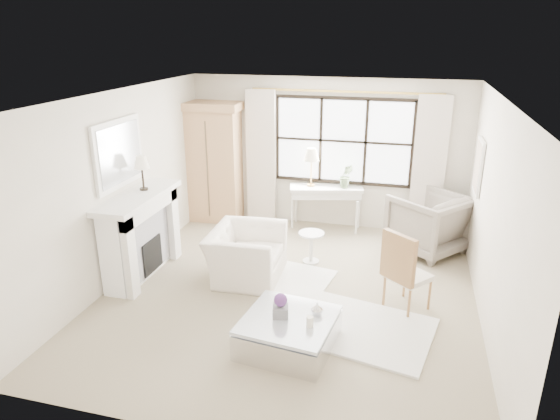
# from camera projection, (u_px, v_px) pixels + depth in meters

# --- Properties ---
(floor) EXTENTS (5.50, 5.50, 0.00)m
(floor) POSITION_uv_depth(u_px,v_px,m) (290.00, 292.00, 6.98)
(floor) COLOR tan
(floor) RESTS_ON ground
(ceiling) EXTENTS (5.50, 5.50, 0.00)m
(ceiling) POSITION_uv_depth(u_px,v_px,m) (291.00, 97.00, 6.06)
(ceiling) COLOR silver
(ceiling) RESTS_ON ground
(wall_back) EXTENTS (5.00, 0.00, 5.00)m
(wall_back) POSITION_uv_depth(u_px,v_px,m) (326.00, 154.00, 9.02)
(wall_back) COLOR beige
(wall_back) RESTS_ON ground
(wall_front) EXTENTS (5.00, 0.00, 5.00)m
(wall_front) POSITION_uv_depth(u_px,v_px,m) (210.00, 309.00, 4.02)
(wall_front) COLOR beige
(wall_front) RESTS_ON ground
(wall_left) EXTENTS (0.00, 5.50, 5.50)m
(wall_left) POSITION_uv_depth(u_px,v_px,m) (120.00, 187.00, 7.12)
(wall_left) COLOR silver
(wall_left) RESTS_ON ground
(wall_right) EXTENTS (0.00, 5.50, 5.50)m
(wall_right) POSITION_uv_depth(u_px,v_px,m) (495.00, 219.00, 5.92)
(wall_right) COLOR silver
(wall_right) RESTS_ON ground
(window_pane) EXTENTS (2.40, 0.02, 1.50)m
(window_pane) POSITION_uv_depth(u_px,v_px,m) (343.00, 141.00, 8.84)
(window_pane) COLOR white
(window_pane) RESTS_ON wall_back
(window_frame) EXTENTS (2.50, 0.04, 1.50)m
(window_frame) POSITION_uv_depth(u_px,v_px,m) (343.00, 141.00, 8.84)
(window_frame) COLOR black
(window_frame) RESTS_ON wall_back
(curtain_rod) EXTENTS (3.30, 0.04, 0.04)m
(curtain_rod) POSITION_uv_depth(u_px,v_px,m) (345.00, 91.00, 8.49)
(curtain_rod) COLOR #B99540
(curtain_rod) RESTS_ON wall_back
(curtain_left) EXTENTS (0.55, 0.10, 2.47)m
(curtain_left) POSITION_uv_depth(u_px,v_px,m) (261.00, 157.00, 9.26)
(curtain_left) COLOR beige
(curtain_left) RESTS_ON ground
(curtain_right) EXTENTS (0.55, 0.10, 2.47)m
(curtain_right) POSITION_uv_depth(u_px,v_px,m) (429.00, 168.00, 8.54)
(curtain_right) COLOR beige
(curtain_right) RESTS_ON ground
(fireplace) EXTENTS (0.58, 1.66, 1.26)m
(fireplace) POSITION_uv_depth(u_px,v_px,m) (139.00, 234.00, 7.30)
(fireplace) COLOR white
(fireplace) RESTS_ON ground
(mirror_frame) EXTENTS (0.05, 1.15, 0.95)m
(mirror_frame) POSITION_uv_depth(u_px,v_px,m) (118.00, 153.00, 6.94)
(mirror_frame) COLOR white
(mirror_frame) RESTS_ON wall_left
(mirror_glass) EXTENTS (0.02, 1.00, 0.80)m
(mirror_glass) POSITION_uv_depth(u_px,v_px,m) (120.00, 154.00, 6.94)
(mirror_glass) COLOR silver
(mirror_glass) RESTS_ON wall_left
(art_frame) EXTENTS (0.04, 0.62, 0.82)m
(art_frame) POSITION_uv_depth(u_px,v_px,m) (479.00, 166.00, 7.41)
(art_frame) COLOR white
(art_frame) RESTS_ON wall_right
(art_canvas) EXTENTS (0.01, 0.52, 0.72)m
(art_canvas) POSITION_uv_depth(u_px,v_px,m) (477.00, 166.00, 7.41)
(art_canvas) COLOR beige
(art_canvas) RESTS_ON wall_right
(mantel_lamp) EXTENTS (0.22, 0.22, 0.51)m
(mantel_lamp) POSITION_uv_depth(u_px,v_px,m) (141.00, 164.00, 7.15)
(mantel_lamp) COLOR black
(mantel_lamp) RESTS_ON fireplace
(armoire) EXTENTS (1.15, 0.75, 2.24)m
(armoire) POSITION_uv_depth(u_px,v_px,m) (213.00, 161.00, 9.34)
(armoire) COLOR tan
(armoire) RESTS_ON floor
(console_table) EXTENTS (1.37, 0.75, 0.80)m
(console_table) POSITION_uv_depth(u_px,v_px,m) (326.00, 207.00, 9.12)
(console_table) COLOR silver
(console_table) RESTS_ON floor
(console_lamp) EXTENTS (0.28, 0.28, 0.69)m
(console_lamp) POSITION_uv_depth(u_px,v_px,m) (311.00, 156.00, 8.85)
(console_lamp) COLOR #C49144
(console_lamp) RESTS_ON console_table
(orchid_plant) EXTENTS (0.27, 0.23, 0.43)m
(orchid_plant) POSITION_uv_depth(u_px,v_px,m) (346.00, 176.00, 8.84)
(orchid_plant) COLOR #5E774F
(orchid_plant) RESTS_ON console_table
(side_table) EXTENTS (0.40, 0.40, 0.51)m
(side_table) POSITION_uv_depth(u_px,v_px,m) (311.00, 243.00, 7.78)
(side_table) COLOR silver
(side_table) RESTS_ON floor
(rug_left) EXTENTS (1.71, 1.34, 0.03)m
(rug_left) POSITION_uv_depth(u_px,v_px,m) (277.00, 277.00, 7.38)
(rug_left) COLOR white
(rug_left) RESTS_ON floor
(rug_right) EXTENTS (1.91, 1.58, 0.03)m
(rug_right) POSITION_uv_depth(u_px,v_px,m) (360.00, 328.00, 6.11)
(rug_right) COLOR white
(rug_right) RESTS_ON floor
(club_armchair) EXTENTS (1.04, 1.18, 0.74)m
(club_armchair) POSITION_uv_depth(u_px,v_px,m) (246.00, 254.00, 7.30)
(club_armchair) COLOR white
(club_armchair) RESTS_ON floor
(wingback_chair) EXTENTS (1.49, 1.49, 0.98)m
(wingback_chair) POSITION_uv_depth(u_px,v_px,m) (429.00, 223.00, 8.15)
(wingback_chair) COLOR gray
(wingback_chair) RESTS_ON floor
(french_chair) EXTENTS (0.68, 0.68, 1.08)m
(french_chair) POSITION_uv_depth(u_px,v_px,m) (406.00, 287.00, 6.50)
(french_chair) COLOR #AC7A48
(french_chair) RESTS_ON floor
(coffee_table) EXTENTS (1.11, 1.11, 0.38)m
(coffee_table) POSITION_uv_depth(u_px,v_px,m) (288.00, 333.00, 5.73)
(coffee_table) COLOR silver
(coffee_table) RESTS_ON floor
(planter_box) EXTENTS (0.21, 0.21, 0.13)m
(planter_box) POSITION_uv_depth(u_px,v_px,m) (281.00, 311.00, 5.69)
(planter_box) COLOR slate
(planter_box) RESTS_ON coffee_table
(planter_flowers) EXTENTS (0.15, 0.15, 0.15)m
(planter_flowers) POSITION_uv_depth(u_px,v_px,m) (281.00, 300.00, 5.64)
(planter_flowers) COLOR #60317A
(planter_flowers) RESTS_ON planter_box
(pillar_candle) EXTENTS (0.08, 0.08, 0.12)m
(pillar_candle) POSITION_uv_depth(u_px,v_px,m) (310.00, 322.00, 5.49)
(pillar_candle) COLOR white
(pillar_candle) RESTS_ON coffee_table
(coffee_vase) EXTENTS (0.17, 0.17, 0.14)m
(coffee_vase) POSITION_uv_depth(u_px,v_px,m) (317.00, 309.00, 5.72)
(coffee_vase) COLOR white
(coffee_vase) RESTS_ON coffee_table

